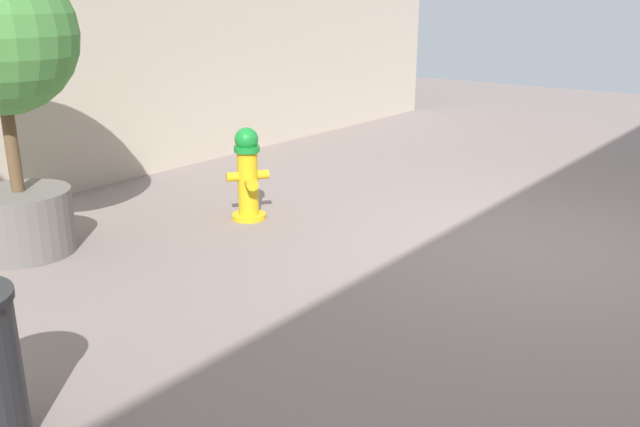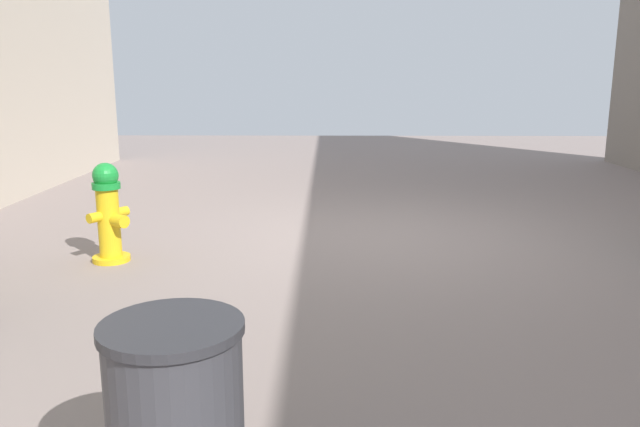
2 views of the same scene
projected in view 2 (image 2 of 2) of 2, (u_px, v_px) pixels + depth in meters
The scene contains 3 objects.
ground_plane at pixel (390, 237), 6.87m from camera, with size 23.40×23.40×0.00m, color gray.
fire_hydrant at pixel (109, 212), 5.90m from camera, with size 0.40×0.41×0.95m.
trash_bin at pixel (177, 421), 2.47m from camera, with size 0.56×0.56×0.82m.
Camera 2 is at (0.68, 6.66, 1.75)m, focal length 35.25 mm.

